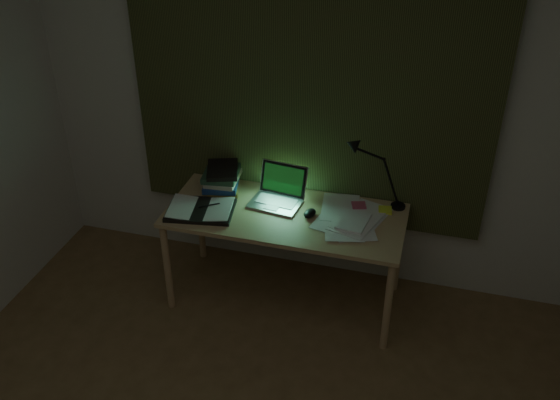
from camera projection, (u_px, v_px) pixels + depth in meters
The scene contains 11 objects.
wall_back at pixel (310, 96), 3.73m from camera, with size 3.50×0.00×2.50m, color beige.
curtain at pixel (309, 67), 3.59m from camera, with size 2.20×0.06×2.00m, color #2B2D16.
desk at pixel (285, 257), 3.90m from camera, with size 1.43×0.62×0.65m, color tan, non-canonical shape.
laptop at pixel (275, 190), 3.76m from camera, with size 0.30×0.34×0.22m, color silver, non-canonical shape.
open_textbook at pixel (201, 209), 3.74m from camera, with size 0.39×0.28×0.03m, color silver, non-canonical shape.
book_stack at pixel (222, 178), 3.93m from camera, with size 0.21×0.25×0.17m, color silver, non-canonical shape.
loose_papers at pixel (345, 219), 3.66m from camera, with size 0.36×0.38×0.02m, color silver, non-canonical shape.
mouse at pixel (310, 213), 3.70m from camera, with size 0.06×0.10×0.04m, color black.
sticky_yellow at pixel (385, 210), 3.75m from camera, with size 0.08×0.08×0.02m, color #E8F433.
sticky_pink at pixel (359, 206), 3.79m from camera, with size 0.08×0.08×0.02m, color #C94E6B.
desk_lamp at pixel (402, 173), 3.67m from camera, with size 0.32×0.25×0.48m, color black, non-canonical shape.
Camera 1 is at (0.76, -1.41, 2.70)m, focal length 40.00 mm.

